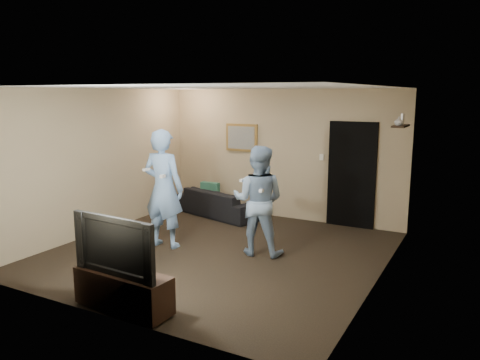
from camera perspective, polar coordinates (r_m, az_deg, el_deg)
The scene contains 19 objects.
ground at distance 7.61m, azimuth -2.61°, elevation -8.76°, with size 5.00×5.00×0.00m, color black.
ceiling at distance 7.19m, azimuth -2.79°, elevation 11.21°, with size 5.00×5.00×0.04m, color silver.
wall_back at distance 9.49m, azimuth 5.09°, elevation 3.14°, with size 5.00×0.04×2.60m, color tan.
wall_front at distance 5.34m, azimuth -16.63°, elevation -3.03°, with size 5.00×0.04×2.60m, color tan.
wall_left at distance 8.82m, azimuth -16.78°, elevation 2.17°, with size 0.04×5.00×2.60m, color tan.
wall_right at distance 6.39m, azimuth 16.92°, elevation -0.87°, with size 0.04×5.00×2.60m, color tan.
sofa at distance 9.75m, azimuth -2.50°, elevation -2.76°, with size 1.88×0.74×0.55m, color black.
throw_pillow at distance 9.82m, azimuth -3.67°, elevation -1.45°, with size 0.40×0.13×0.40m, color #1C5442.
painting_frame at distance 9.82m, azimuth 0.21°, elevation 5.19°, with size 0.72×0.05×0.57m, color olive.
painting_canvas at distance 9.80m, azimuth 0.14°, elevation 5.18°, with size 0.62×0.01×0.47m, color slate.
doorway at distance 9.04m, azimuth 13.45°, elevation 0.61°, with size 0.90×0.06×2.00m, color black.
light_switch at distance 9.17m, azimuth 9.92°, elevation 2.77°, with size 0.08×0.02×0.12m, color silver.
wall_shelf at distance 8.08m, azimuth 18.99°, elevation 6.25°, with size 0.20×0.60×0.03m, color black.
shelf_vase at distance 7.89m, azimuth 18.80°, elevation 6.81°, with size 0.14×0.14×0.14m, color silver.
shelf_figurine at distance 8.21m, azimuth 19.19°, elevation 7.03°, with size 0.06×0.06×0.18m, color silver.
tv_console at distance 5.77m, azimuth -14.03°, elevation -12.89°, with size 1.24×0.40×0.44m, color black.
television at distance 5.57m, azimuth -14.29°, elevation -7.53°, with size 1.20×0.16×0.69m, color black.
wii_player_left at distance 7.75m, azimuth -9.31°, elevation -1.05°, with size 0.74×0.55×1.95m.
wii_player_right at distance 7.32m, azimuth 2.24°, elevation -2.52°, with size 0.95×0.80×1.72m.
Camera 1 is at (3.70, -6.16, 2.51)m, focal length 35.00 mm.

